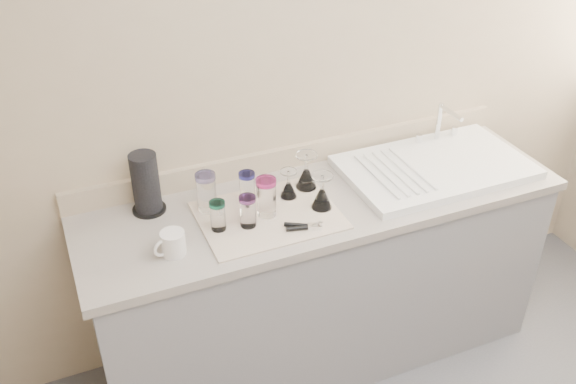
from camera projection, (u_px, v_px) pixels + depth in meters
name	position (u px, v px, depth m)	size (l,w,h in m)	color
room_envelope	(570.00, 225.00, 1.40)	(3.54, 3.50, 2.52)	#4A4A4F
counter_unit	(320.00, 279.00, 2.93)	(2.06, 0.62, 0.90)	slate
sink_unit	(435.00, 166.00, 2.85)	(0.82, 0.50, 0.22)	white
dish_towel	(268.00, 215.00, 2.56)	(0.55, 0.42, 0.01)	beige
tumbler_teal	(206.00, 192.00, 2.55)	(0.08, 0.08, 0.16)	white
tumbler_purple	(247.00, 187.00, 2.61)	(0.07, 0.07, 0.13)	white
tumbler_magenta	(218.00, 215.00, 2.45)	(0.06, 0.06, 0.12)	white
tumbler_blue	(248.00, 211.00, 2.46)	(0.07, 0.07, 0.13)	white
tumbler_lavender	(266.00, 197.00, 2.52)	(0.08, 0.08, 0.16)	white
goblet_back_left	(288.00, 188.00, 2.65)	(0.07, 0.07, 0.12)	white
goblet_back_right	(306.00, 176.00, 2.70)	(0.09, 0.09, 0.16)	white
goblet_front_right	(322.00, 196.00, 2.58)	(0.09, 0.09, 0.15)	white
can_opener	(304.00, 227.00, 2.48)	(0.14, 0.09, 0.02)	silver
white_mug	(172.00, 243.00, 2.34)	(0.14, 0.11, 0.09)	silver
paper_towel_roll	(146.00, 184.00, 2.53)	(0.14, 0.14, 0.26)	black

